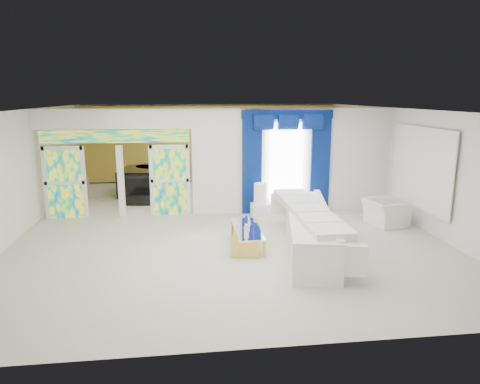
{
  "coord_description": "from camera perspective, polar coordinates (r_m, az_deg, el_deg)",
  "views": [
    {
      "loc": [
        -0.94,
        -11.21,
        3.35
      ],
      "look_at": [
        0.3,
        -1.2,
        1.1
      ],
      "focal_mm": 32.56,
      "sensor_mm": 36.0,
      "label": 1
    }
  ],
  "objects": [
    {
      "name": "floor",
      "position": [
        11.74,
        -2.18,
        -4.02
      ],
      "size": [
        12.0,
        12.0,
        0.0
      ],
      "primitive_type": "plane",
      "color": "#B7AF9E",
      "rests_on": "ground"
    },
    {
      "name": "dividing_wall",
      "position": [
        12.73,
        7.09,
        4.13
      ],
      "size": [
        5.7,
        0.18,
        3.0
      ],
      "primitive_type": "cube",
      "color": "white",
      "rests_on": "ground"
    },
    {
      "name": "dividing_header",
      "position": [
        12.37,
        -16.15,
        9.2
      ],
      "size": [
        4.3,
        0.18,
        0.55
      ],
      "primitive_type": "cube",
      "color": "white",
      "rests_on": "dividing_wall"
    },
    {
      "name": "stained_panel_left",
      "position": [
        12.87,
        -21.95,
        1.14
      ],
      "size": [
        0.95,
        0.04,
        2.0
      ],
      "primitive_type": "cube",
      "color": "#994C3F",
      "rests_on": "ground"
    },
    {
      "name": "stained_panel_right",
      "position": [
        12.44,
        -9.17,
        1.53
      ],
      "size": [
        0.95,
        0.04,
        2.0
      ],
      "primitive_type": "cube",
      "color": "#994C3F",
      "rests_on": "ground"
    },
    {
      "name": "stained_transom",
      "position": [
        12.41,
        -16.01,
        7.01
      ],
      "size": [
        4.0,
        0.05,
        0.35
      ],
      "primitive_type": "cube",
      "color": "#994C3F",
      "rests_on": "dividing_header"
    },
    {
      "name": "window_pane",
      "position": [
        12.58,
        6.08,
        3.82
      ],
      "size": [
        1.0,
        0.02,
        2.3
      ],
      "primitive_type": "cube",
      "color": "white",
      "rests_on": "dividing_wall"
    },
    {
      "name": "blue_drape_left",
      "position": [
        12.37,
        1.58,
        3.51
      ],
      "size": [
        0.55,
        0.1,
        2.8
      ],
      "primitive_type": "cube",
      "color": "#030E42",
      "rests_on": "ground"
    },
    {
      "name": "blue_drape_right",
      "position": [
        12.82,
        10.47,
        3.62
      ],
      "size": [
        0.55,
        0.1,
        2.8
      ],
      "primitive_type": "cube",
      "color": "#030E42",
      "rests_on": "ground"
    },
    {
      "name": "blue_pelmet",
      "position": [
        12.42,
        6.26,
        10.06
      ],
      "size": [
        2.6,
        0.12,
        0.25
      ],
      "primitive_type": "cube",
      "color": "#030E42",
      "rests_on": "dividing_wall"
    },
    {
      "name": "wall_mirror",
      "position": [
        11.92,
        22.64,
        2.92
      ],
      "size": [
        0.04,
        2.7,
        1.9
      ],
      "primitive_type": "cube",
      "color": "white",
      "rests_on": "ground"
    },
    {
      "name": "gold_curtains",
      "position": [
        17.23,
        -3.92,
        6.39
      ],
      "size": [
        9.7,
        0.12,
        2.9
      ],
      "primitive_type": "cube",
      "color": "#BF8C2D",
      "rests_on": "ground"
    },
    {
      "name": "white_sofa",
      "position": [
        9.88,
        8.99,
        -4.91
      ],
      "size": [
        1.72,
        4.36,
        0.81
      ],
      "primitive_type": "cube",
      "rotation": [
        0.0,
        0.0,
        -0.2
      ],
      "color": "white",
      "rests_on": "ground"
    },
    {
      "name": "coffee_table",
      "position": [
        9.96,
        0.94,
        -5.93
      ],
      "size": [
        0.89,
        1.78,
        0.38
      ],
      "primitive_type": "cube",
      "rotation": [
        0.0,
        0.0,
        -0.2
      ],
      "color": "gold",
      "rests_on": "ground"
    },
    {
      "name": "console_table",
      "position": [
        12.36,
        4.02,
        -2.29
      ],
      "size": [
        1.12,
        0.4,
        0.37
      ],
      "primitive_type": "cube",
      "rotation": [
        0.0,
        0.0,
        0.04
      ],
      "color": "white",
      "rests_on": "ground"
    },
    {
      "name": "table_lamp",
      "position": [
        12.19,
        2.67,
        -0.19
      ],
      "size": [
        0.36,
        0.36,
        0.58
      ],
      "primitive_type": "cylinder",
      "color": "silver",
      "rests_on": "console_table"
    },
    {
      "name": "armchair",
      "position": [
        12.05,
        18.47,
        -2.57
      ],
      "size": [
        1.07,
        1.17,
        0.67
      ],
      "primitive_type": "imported",
      "rotation": [
        0.0,
        0.0,
        1.75
      ],
      "color": "white",
      "rests_on": "ground"
    },
    {
      "name": "grand_piano",
      "position": [
        15.44,
        -12.71,
        1.41
      ],
      "size": [
        1.54,
        1.9,
        0.88
      ],
      "primitive_type": "cube",
      "rotation": [
        0.0,
        0.0,
        -0.12
      ],
      "color": "black",
      "rests_on": "ground"
    },
    {
      "name": "piano_bench",
      "position": [
        13.95,
        -13.26,
        -1.08
      ],
      "size": [
        0.86,
        0.42,
        0.28
      ],
      "primitive_type": "cube",
      "rotation": [
        0.0,
        0.0,
        -0.12
      ],
      "color": "black",
      "rests_on": "ground"
    },
    {
      "name": "tv_console",
      "position": [
        14.96,
        -20.31,
        0.28
      ],
      "size": [
        0.53,
        0.49,
        0.73
      ],
      "primitive_type": "cube",
      "rotation": [
        0.0,
        0.0,
        -0.08
      ],
      "color": "tan",
      "rests_on": "ground"
    },
    {
      "name": "chandelier",
      "position": [
        14.69,
        -12.54,
        9.56
      ],
      "size": [
        0.6,
        0.6,
        0.6
      ],
      "primitive_type": "sphere",
      "color": "gold",
      "rests_on": "ceiling"
    },
    {
      "name": "decanters",
      "position": [
        9.74,
        1.07,
        -4.6
      ],
      "size": [
        0.23,
        0.9,
        0.26
      ],
      "color": "navy",
      "rests_on": "coffee_table"
    }
  ]
}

